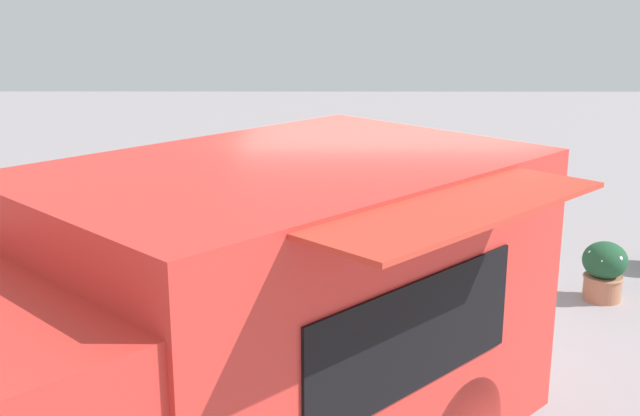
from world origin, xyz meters
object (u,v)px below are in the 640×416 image
(person_customer, at_px, (100,250))
(planter_flowering_side, at_px, (604,269))
(food_truck, at_px, (215,352))
(planter_flowering_far, at_px, (80,195))

(person_customer, relative_size, planter_flowering_side, 1.37)
(food_truck, xyz_separation_m, person_customer, (1.93, -4.20, -0.72))
(person_customer, relative_size, planter_flowering_far, 1.41)
(planter_flowering_side, bearing_deg, planter_flowering_far, -26.18)
(person_customer, height_order, planter_flowering_side, person_customer)
(person_customer, bearing_deg, food_truck, 114.69)
(person_customer, xyz_separation_m, planter_flowering_side, (-5.76, 0.58, -0.02))
(food_truck, height_order, planter_flowering_side, food_truck)
(food_truck, distance_m, person_customer, 4.68)
(food_truck, xyz_separation_m, planter_flowering_far, (2.99, -6.97, -0.76))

